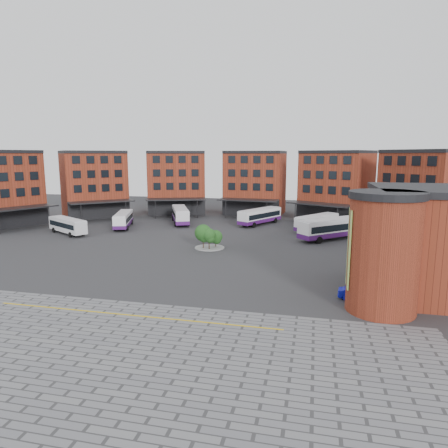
% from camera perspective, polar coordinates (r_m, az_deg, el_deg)
% --- Properties ---
extents(ground, '(160.00, 160.00, 0.00)m').
position_cam_1_polar(ground, '(49.00, -8.00, -6.44)').
color(ground, '#28282B').
rests_on(ground, ground).
extents(paving_zone, '(50.00, 22.00, 0.02)m').
position_cam_1_polar(paving_zone, '(29.83, -20.06, -17.99)').
color(paving_zone, slate).
rests_on(paving_zone, ground).
extents(yellow_line, '(26.00, 0.15, 0.02)m').
position_cam_1_polar(yellow_line, '(36.10, -13.04, -12.58)').
color(yellow_line, gold).
rests_on(yellow_line, paving_zone).
extents(main_building, '(94.14, 42.48, 14.60)m').
position_cam_1_polar(main_building, '(85.22, -1.96, 5.49)').
color(main_building, maroon).
rests_on(main_building, ground).
extents(east_building, '(17.40, 15.40, 10.60)m').
position_cam_1_polar(east_building, '(43.29, 28.32, -2.48)').
color(east_building, maroon).
rests_on(east_building, ground).
extents(tree_island, '(4.40, 4.40, 3.63)m').
position_cam_1_polar(tree_island, '(58.69, -2.27, -1.71)').
color(tree_island, gray).
rests_on(tree_island, ground).
extents(bus_a, '(9.63, 6.90, 2.78)m').
position_cam_1_polar(bus_a, '(74.78, -21.45, -0.09)').
color(bus_a, silver).
rests_on(bus_a, ground).
extents(bus_b, '(5.49, 10.48, 2.89)m').
position_cam_1_polar(bus_b, '(78.31, -14.18, 0.65)').
color(bus_b, white).
rests_on(bus_b, ground).
extents(bus_c, '(6.98, 11.50, 3.21)m').
position_cam_1_polar(bus_c, '(81.05, -6.25, 1.32)').
color(bus_c, white).
rests_on(bus_c, ground).
extents(bus_d, '(7.64, 11.01, 3.14)m').
position_cam_1_polar(bus_d, '(79.55, 5.16, 1.15)').
color(bus_d, white).
rests_on(bus_d, ground).
extents(bus_e, '(7.98, 9.88, 2.93)m').
position_cam_1_polar(bus_e, '(74.42, 13.14, 0.24)').
color(bus_e, white).
rests_on(bus_e, ground).
extents(bus_f, '(10.94, 10.38, 3.46)m').
position_cam_1_polar(bus_f, '(67.40, 15.14, -0.58)').
color(bus_f, white).
rests_on(bus_f, ground).
extents(blue_car, '(3.92, 1.73, 1.25)m').
position_cam_1_polar(blue_car, '(40.60, 18.70, -9.41)').
color(blue_car, '#0C119E').
rests_on(blue_car, ground).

